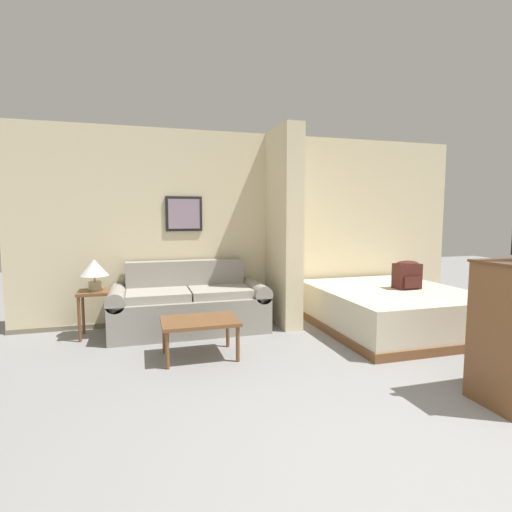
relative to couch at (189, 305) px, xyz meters
name	(u,v)px	position (x,y,z in m)	size (l,w,h in m)	color
ground_plane	(465,497)	(1.01, -3.47, -0.32)	(20.00, 20.00, 0.00)	gray
wall_back	(255,227)	(1.01, 0.48, 0.97)	(6.42, 0.16, 2.60)	beige
wall_partition_pillar	(283,228)	(1.27, -0.01, 0.98)	(0.24, 0.86, 2.60)	beige
couch	(189,305)	(0.00, 0.00, 0.00)	(1.96, 0.84, 0.87)	gray
coffee_table	(200,324)	(-0.01, -1.01, 0.03)	(0.77, 0.55, 0.40)	brown
side_table	(96,300)	(-1.11, 0.04, 0.13)	(0.39, 0.39, 0.56)	brown
table_lamp	(94,269)	(-1.11, 0.04, 0.50)	(0.33, 0.33, 0.38)	tan
bed	(390,308)	(2.51, -0.65, -0.06)	(1.80, 2.08, 0.52)	brown
backpack	(407,274)	(2.72, -0.70, 0.39)	(0.32, 0.23, 0.36)	#471E19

